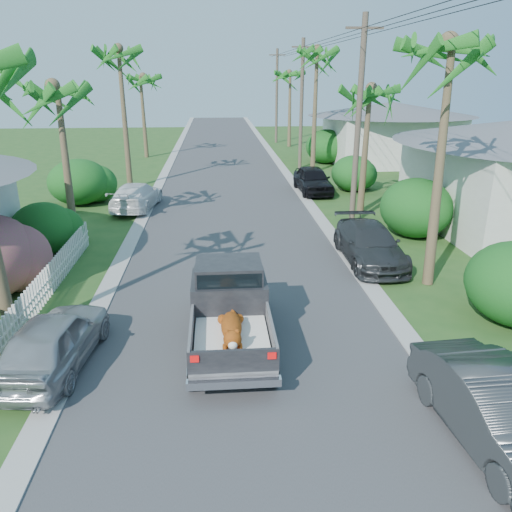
{
  "coord_description": "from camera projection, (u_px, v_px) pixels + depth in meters",
  "views": [
    {
      "loc": [
        -0.66,
        -9.06,
        6.59
      ],
      "look_at": [
        0.47,
        5.13,
        1.4
      ],
      "focal_mm": 35.0,
      "sensor_mm": 36.0,
      "label": 1
    }
  ],
  "objects": [
    {
      "name": "ground",
      "position": [
        253.0,
        398.0,
        10.79
      ],
      "size": [
        120.0,
        120.0,
        0.0
      ],
      "primitive_type": "plane",
      "color": "#264F1D",
      "rests_on": "ground"
    },
    {
      "name": "parked_car_lf",
      "position": [
        136.0,
        196.0,
        25.74
      ],
      "size": [
        2.46,
        4.88,
        1.36
      ],
      "primitive_type": "imported",
      "rotation": [
        0.0,
        0.0,
        3.02
      ],
      "color": "white",
      "rests_on": "ground"
    },
    {
      "name": "parked_car_ln",
      "position": [
        54.0,
        341.0,
        11.72
      ],
      "size": [
        2.06,
        4.22,
        1.39
      ],
      "primitive_type": "imported",
      "rotation": [
        0.0,
        0.0,
        3.03
      ],
      "color": "#A0A2A6",
      "rests_on": "ground"
    },
    {
      "name": "shrub_r_b",
      "position": [
        416.0,
        208.0,
        21.25
      ],
      "size": [
        3.0,
        3.3,
        2.5
      ],
      "primitive_type": "ellipsoid",
      "color": "#15491A",
      "rests_on": "ground"
    },
    {
      "name": "palm_l_b",
      "position": [
        56.0,
        87.0,
        19.41
      ],
      "size": [
        4.4,
        4.4,
        7.4
      ],
      "color": "brown",
      "rests_on": "ground"
    },
    {
      "name": "curb_left",
      "position": [
        163.0,
        177.0,
        33.87
      ],
      "size": [
        0.6,
        100.0,
        0.06
      ],
      "primitive_type": "cube",
      "color": "#A5A39E",
      "rests_on": "ground"
    },
    {
      "name": "shrub_r_d",
      "position": [
        326.0,
        146.0,
        39.04
      ],
      "size": [
        3.2,
        3.52,
        2.6
      ],
      "primitive_type": "ellipsoid",
      "color": "#15491A",
      "rests_on": "ground"
    },
    {
      "name": "palm_r_a",
      "position": [
        455.0,
        44.0,
        14.34
      ],
      "size": [
        4.4,
        4.4,
        8.7
      ],
      "color": "brown",
      "rests_on": "ground"
    },
    {
      "name": "palm_r_d",
      "position": [
        290.0,
        73.0,
        46.44
      ],
      "size": [
        4.4,
        4.4,
        8.0
      ],
      "color": "brown",
      "rests_on": "ground"
    },
    {
      "name": "palm_r_b",
      "position": [
        370.0,
        89.0,
        23.3
      ],
      "size": [
        4.4,
        4.4,
        7.2
      ],
      "color": "brown",
      "rests_on": "ground"
    },
    {
      "name": "palm_l_d",
      "position": [
        141.0,
        77.0,
        39.94
      ],
      "size": [
        4.4,
        4.4,
        7.7
      ],
      "color": "brown",
      "rests_on": "ground"
    },
    {
      "name": "pickup_truck",
      "position": [
        230.0,
        303.0,
        12.92
      ],
      "size": [
        1.98,
        5.12,
        2.06
      ],
      "color": "black",
      "rests_on": "ground"
    },
    {
      "name": "house_right_far",
      "position": [
        389.0,
        135.0,
        39.14
      ],
      "size": [
        9.0,
        8.0,
        4.6
      ],
      "color": "silver",
      "rests_on": "ground"
    },
    {
      "name": "curb_right",
      "position": [
        288.0,
        175.0,
        34.52
      ],
      "size": [
        0.6,
        100.0,
        0.06
      ],
      "primitive_type": "cube",
      "color": "#A5A39E",
      "rests_on": "ground"
    },
    {
      "name": "road",
      "position": [
        226.0,
        177.0,
        34.2
      ],
      "size": [
        8.0,
        100.0,
        0.02
      ],
      "primitive_type": "cube",
      "color": "#38383A",
      "rests_on": "ground"
    },
    {
      "name": "palm_r_c",
      "position": [
        317.0,
        50.0,
        32.83
      ],
      "size": [
        4.4,
        4.4,
        9.4
      ],
      "color": "brown",
      "rests_on": "ground"
    },
    {
      "name": "shrub_l_d",
      "position": [
        79.0,
        182.0,
        26.64
      ],
      "size": [
        3.2,
        3.52,
        2.4
      ],
      "primitive_type": "ellipsoid",
      "color": "#15491A",
      "rests_on": "ground"
    },
    {
      "name": "parked_car_rm",
      "position": [
        370.0,
        244.0,
        18.41
      ],
      "size": [
        1.94,
        4.75,
        1.38
      ],
      "primitive_type": "imported",
      "rotation": [
        0.0,
        0.0,
        -0.0
      ],
      "color": "#2B2E30",
      "rests_on": "ground"
    },
    {
      "name": "shrub_r_c",
      "position": [
        353.0,
        173.0,
        29.73
      ],
      "size": [
        2.6,
        2.86,
        2.1
      ],
      "primitive_type": "ellipsoid",
      "color": "#15491A",
      "rests_on": "ground"
    },
    {
      "name": "shrub_l_c",
      "position": [
        43.0,
        228.0,
        19.26
      ],
      "size": [
        2.4,
        2.64,
        2.0
      ],
      "primitive_type": "ellipsoid",
      "color": "#15491A",
      "rests_on": "ground"
    },
    {
      "name": "utility_pole_d",
      "position": [
        277.0,
        96.0,
        49.91
      ],
      "size": [
        1.6,
        0.26,
        9.0
      ],
      "color": "brown",
      "rests_on": "ground"
    },
    {
      "name": "utility_pole_b",
      "position": [
        358.0,
        123.0,
        21.81
      ],
      "size": [
        1.6,
        0.26,
        9.0
      ],
      "color": "brown",
      "rests_on": "ground"
    },
    {
      "name": "parked_car_rn",
      "position": [
        497.0,
        412.0,
        9.22
      ],
      "size": [
        1.83,
        4.44,
        1.43
      ],
      "primitive_type": "imported",
      "rotation": [
        0.0,
        0.0,
        0.07
      ],
      "color": "#303436",
      "rests_on": "ground"
    },
    {
      "name": "utility_pole_c",
      "position": [
        302.0,
        104.0,
        35.86
      ],
      "size": [
        1.6,
        0.26,
        9.0
      ],
      "color": "brown",
      "rests_on": "ground"
    },
    {
      "name": "palm_l_c",
      "position": [
        118.0,
        50.0,
        28.24
      ],
      "size": [
        4.4,
        4.4,
        9.2
      ],
      "color": "brown",
      "rests_on": "ground"
    },
    {
      "name": "picket_fence",
      "position": [
        45.0,
        285.0,
        15.32
      ],
      "size": [
        0.1,
        11.0,
        1.0
      ],
      "primitive_type": "cube",
      "color": "white",
      "rests_on": "ground"
    },
    {
      "name": "parked_car_rf",
      "position": [
        313.0,
        180.0,
        29.34
      ],
      "size": [
        1.94,
        4.48,
        1.51
      ],
      "primitive_type": "imported",
      "rotation": [
        0.0,
        0.0,
        0.04
      ],
      "color": "black",
      "rests_on": "ground"
    }
  ]
}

